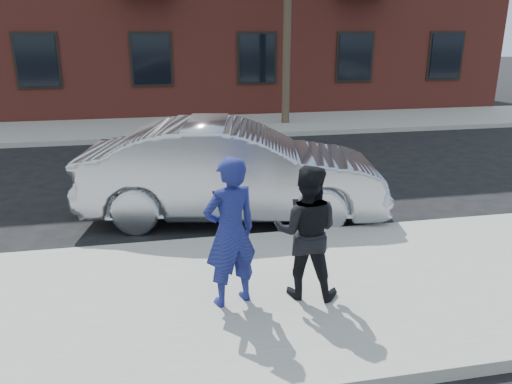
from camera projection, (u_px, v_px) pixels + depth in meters
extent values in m
plane|color=black|center=(154.00, 304.00, 6.14)|extent=(100.00, 100.00, 0.00)
cube|color=gray|center=(154.00, 309.00, 5.88)|extent=(50.00, 3.50, 0.15)
cube|color=#999691|center=(153.00, 247.00, 7.56)|extent=(50.00, 0.10, 0.15)
cube|color=gray|center=(152.00, 128.00, 16.60)|extent=(50.00, 3.50, 0.15)
cube|color=#999691|center=(153.00, 139.00, 14.92)|extent=(50.00, 0.10, 0.15)
cube|color=black|center=(257.00, 58.00, 18.24)|extent=(1.30, 0.06, 1.70)
cube|color=black|center=(446.00, 56.00, 19.65)|extent=(1.30, 0.06, 1.70)
cylinder|color=#31241D|center=(286.00, 60.00, 16.52)|extent=(0.26, 0.26, 4.20)
imported|color=#999BA3|center=(233.00, 171.00, 8.74)|extent=(5.47, 2.76, 1.72)
imported|color=navy|center=(230.00, 232.00, 5.64)|extent=(0.75, 0.61, 1.77)
cube|color=black|center=(217.00, 195.00, 5.67)|extent=(0.11, 0.14, 0.08)
imported|color=black|center=(306.00, 232.00, 5.84)|extent=(0.96, 0.86, 1.62)
cube|color=black|center=(296.00, 203.00, 5.94)|extent=(0.09, 0.15, 0.06)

